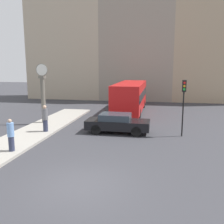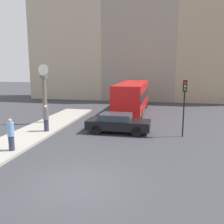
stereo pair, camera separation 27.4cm
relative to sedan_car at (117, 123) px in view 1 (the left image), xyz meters
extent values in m
plane|color=#38383D|center=(-0.12, -8.13, -0.71)|extent=(120.00, 120.00, 0.00)
cube|color=#A39E93|center=(-5.71, -1.05, -0.63)|extent=(2.86, 18.16, 0.15)
cube|color=#B7A88E|center=(-10.69, 18.79, 7.93)|extent=(10.68, 5.00, 17.28)
cube|color=gray|center=(-0.44, 18.79, 9.19)|extent=(9.82, 5.00, 19.79)
cube|color=tan|center=(10.13, 18.79, 6.85)|extent=(11.33, 5.00, 15.13)
cube|color=black|center=(0.04, 0.00, -0.10)|extent=(4.46, 1.78, 0.62)
cube|color=#2D3842|center=(-0.14, 0.00, 0.43)|extent=(2.14, 1.60, 0.45)
cylinder|color=black|center=(1.42, 0.78, -0.36)|extent=(0.70, 0.22, 0.70)
cylinder|color=black|center=(1.42, -0.78, -0.36)|extent=(0.70, 0.22, 0.70)
cylinder|color=black|center=(-1.34, 0.78, -0.36)|extent=(0.70, 0.22, 0.70)
cylinder|color=black|center=(-1.34, -0.78, -0.36)|extent=(0.70, 0.22, 0.70)
cube|color=red|center=(-0.04, 8.22, 0.98)|extent=(2.56, 9.80, 2.66)
cube|color=#1E232D|center=(-0.04, 8.22, 1.16)|extent=(2.59, 9.61, 0.78)
cylinder|color=black|center=(1.11, 11.26, -0.26)|extent=(0.28, 0.90, 0.90)
cylinder|color=black|center=(-1.18, 11.26, -0.26)|extent=(0.28, 0.90, 0.90)
cylinder|color=black|center=(1.11, 5.18, -0.26)|extent=(0.28, 0.90, 0.90)
cylinder|color=black|center=(-1.18, 5.18, -0.26)|extent=(0.28, 0.90, 0.90)
cylinder|color=black|center=(4.44, -0.10, 0.80)|extent=(0.09, 0.09, 3.01)
cube|color=black|center=(4.44, -0.10, 2.68)|extent=(0.26, 0.20, 0.76)
cylinder|color=red|center=(4.44, -0.22, 2.89)|extent=(0.15, 0.04, 0.15)
cylinder|color=orange|center=(4.44, -0.22, 2.68)|extent=(0.15, 0.04, 0.15)
cylinder|color=green|center=(4.44, -0.22, 2.47)|extent=(0.15, 0.04, 0.15)
cylinder|color=#666056|center=(-6.30, 1.52, 1.23)|extent=(0.34, 0.34, 3.57)
cube|color=#666056|center=(-6.30, 1.52, 3.12)|extent=(0.45, 0.45, 0.21)
cylinder|color=#666056|center=(-6.30, 1.52, 3.67)|extent=(0.97, 0.04, 0.97)
cylinder|color=white|center=(-6.30, 1.52, 3.67)|extent=(0.90, 0.06, 0.90)
cylinder|color=#2D334C|center=(-4.91, -1.15, -0.14)|extent=(0.33, 0.33, 0.83)
cylinder|color=slate|center=(-4.91, -1.15, 0.66)|extent=(0.39, 0.39, 0.77)
sphere|color=tan|center=(-4.91, -1.15, 1.17)|extent=(0.25, 0.25, 0.25)
cylinder|color=#2D334C|center=(-4.85, -5.36, -0.16)|extent=(0.30, 0.30, 0.80)
cylinder|color=#729ED8|center=(-4.85, -5.36, 0.62)|extent=(0.36, 0.36, 0.75)
sphere|color=tan|center=(-4.85, -5.36, 1.10)|extent=(0.20, 0.20, 0.20)
camera|label=1|loc=(2.88, -16.97, 3.93)|focal=40.00mm
camera|label=2|loc=(3.15, -16.91, 3.93)|focal=40.00mm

